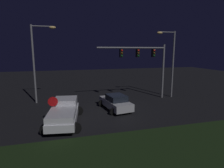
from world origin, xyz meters
TOP-DOWN VIEW (x-y plane):
  - ground_plane at (0.00, 0.00)m, footprint 80.00×80.00m
  - grass_median at (0.00, -8.40)m, footprint 25.69×5.80m
  - pickup_truck at (-4.97, -2.41)m, footprint 3.40×5.63m
  - car_sedan at (0.01, -0.06)m, footprint 2.91×4.62m
  - traffic_signal_gantry at (4.53, 3.07)m, footprint 8.32×0.56m
  - street_lamp_left at (-7.39, 4.54)m, footprint 2.60×0.44m
  - street_lamp_right at (7.81, 3.07)m, footprint 2.45×0.44m
  - stop_sign at (-5.80, -2.42)m, footprint 0.76×0.08m

SIDE VIEW (x-z plane):
  - ground_plane at x=0.00m, z-range 0.00..0.00m
  - grass_median at x=0.00m, z-range 0.00..0.10m
  - car_sedan at x=0.01m, z-range -0.02..1.49m
  - pickup_truck at x=-4.97m, z-range 0.10..1.90m
  - stop_sign at x=-5.80m, z-range 0.45..2.68m
  - traffic_signal_gantry at x=4.53m, z-range 1.65..8.15m
  - street_lamp_right at x=7.81m, z-range 1.04..9.12m
  - street_lamp_left at x=-7.39m, z-range 1.07..9.55m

